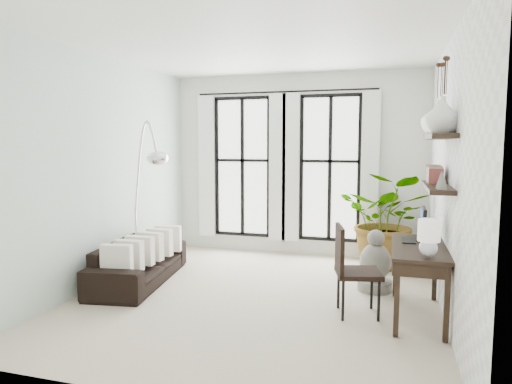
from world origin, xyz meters
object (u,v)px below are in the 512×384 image
at_px(sofa, 139,262).
at_px(desk, 419,253).
at_px(plant, 387,220).
at_px(buddha, 375,265).
at_px(desk_chair, 350,264).
at_px(arc_lamp, 147,178).

bearing_deg(sofa, desk, -103.51).
distance_m(sofa, plant, 3.88).
bearing_deg(plant, sofa, -151.70).
bearing_deg(buddha, plant, 83.89).
xyz_separation_m(desk, desk_chair, (-0.74, -0.09, -0.17)).
distance_m(sofa, arc_lamp, 1.20).
xyz_separation_m(plant, buddha, (-0.13, -1.26, -0.42)).
relative_size(sofa, buddha, 2.42).
relative_size(desk, arc_lamp, 0.61).
bearing_deg(desk_chair, buddha, 62.03).
height_order(desk, buddha, desk).
bearing_deg(desk, plant, 99.39).
bearing_deg(desk, desk_chair, -172.76).
height_order(plant, desk, plant).
distance_m(plant, buddha, 1.33).
xyz_separation_m(sofa, arc_lamp, (0.12, 0.07, 1.20)).
bearing_deg(desk, arc_lamp, 173.69).
distance_m(sofa, buddha, 3.30).
relative_size(desk_chair, buddha, 1.25).
bearing_deg(buddha, sofa, -170.15).
relative_size(plant, buddha, 1.84).
bearing_deg(desk, sofa, 174.97).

